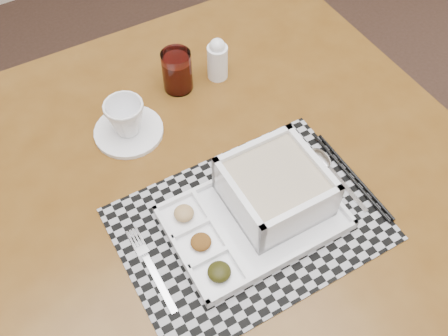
{
  "coord_description": "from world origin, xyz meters",
  "views": [
    {
      "loc": [
        -0.09,
        -0.08,
        1.64
      ],
      "look_at": [
        0.2,
        0.4,
        0.87
      ],
      "focal_mm": 40.0,
      "sensor_mm": 36.0,
      "label": 1
    }
  ],
  "objects": [
    {
      "name": "spoon",
      "position": [
        0.41,
        0.34,
        0.81
      ],
      "size": [
        0.04,
        0.18,
        0.01
      ],
      "color": "silver",
      "rests_on": "placemat"
    },
    {
      "name": "cup",
      "position": [
        0.1,
        0.63,
        0.86
      ],
      "size": [
        0.11,
        0.11,
        0.08
      ],
      "primitive_type": "imported",
      "rotation": [
        0.0,
        0.0,
        0.35
      ],
      "color": "white",
      "rests_on": "saucer"
    },
    {
      "name": "chopsticks",
      "position": [
        0.43,
        0.28,
        0.81
      ],
      "size": [
        0.02,
        0.24,
        0.01
      ],
      "color": "black",
      "rests_on": "placemat"
    },
    {
      "name": "creamer_bottle",
      "position": [
        0.35,
        0.68,
        0.86
      ],
      "size": [
        0.05,
        0.05,
        0.11
      ],
      "color": "white",
      "rests_on": "dining_table"
    },
    {
      "name": "saucer",
      "position": [
        0.1,
        0.63,
        0.81
      ],
      "size": [
        0.15,
        0.15,
        0.01
      ],
      "primitive_type": "cylinder",
      "color": "white",
      "rests_on": "dining_table"
    },
    {
      "name": "dining_table",
      "position": [
        0.2,
        0.42,
        0.72
      ],
      "size": [
        1.1,
        1.1,
        0.81
      ],
      "color": "#55320F",
      "rests_on": "ground"
    },
    {
      "name": "fork",
      "position": [
        -0.0,
        0.31,
        0.81
      ],
      "size": [
        0.02,
        0.19,
        0.0
      ],
      "color": "silver",
      "rests_on": "placemat"
    },
    {
      "name": "juice_glass",
      "position": [
        0.25,
        0.69,
        0.85
      ],
      "size": [
        0.07,
        0.07,
        0.1
      ],
      "color": "white",
      "rests_on": "dining_table"
    },
    {
      "name": "serving_tray",
      "position": [
        0.24,
        0.31,
        0.85
      ],
      "size": [
        0.33,
        0.23,
        0.1
      ],
      "color": "white",
      "rests_on": "placemat"
    },
    {
      "name": "placemat",
      "position": [
        0.2,
        0.3,
        0.81
      ],
      "size": [
        0.49,
        0.36,
        0.0
      ],
      "primitive_type": "cube",
      "rotation": [
        0.0,
        0.0,
        -0.03
      ],
      "color": "#96959C",
      "rests_on": "dining_table"
    }
  ]
}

